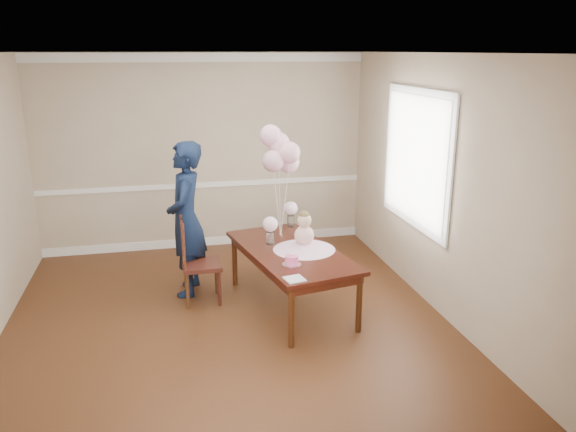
{
  "coord_description": "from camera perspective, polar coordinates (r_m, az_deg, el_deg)",
  "views": [
    {
      "loc": [
        -0.56,
        -5.27,
        2.73
      ],
      "look_at": [
        0.69,
        0.24,
        1.05
      ],
      "focal_mm": 35.0,
      "sensor_mm": 36.0,
      "label": 1
    }
  ],
  "objects": [
    {
      "name": "chair_leg_fl",
      "position": [
        6.25,
        -10.15,
        -7.52
      ],
      "size": [
        0.04,
        0.04,
        0.41
      ],
      "primitive_type": "cylinder",
      "rotation": [
        0.0,
        0.0,
        0.0
      ],
      "color": "#3C2010",
      "rests_on": "floor"
    },
    {
      "name": "baby_hair",
      "position": [
        5.94,
        1.67,
        0.05
      ],
      "size": [
        0.11,
        0.11,
        0.11
      ],
      "primitive_type": "sphere",
      "color": "brown",
      "rests_on": "baby_head"
    },
    {
      "name": "crown_molding",
      "position": [
        7.78,
        -8.97,
        15.63
      ],
      "size": [
        4.5,
        0.02,
        0.12
      ],
      "primitive_type": "cube",
      "color": "silver",
      "rests_on": "wall_back"
    },
    {
      "name": "roses_far",
      "position": [
        6.75,
        0.27,
        0.77
      ],
      "size": [
        0.17,
        0.17,
        0.17
      ],
      "primitive_type": "sphere",
      "color": "#F9D1DF",
      "rests_on": "rose_vase_far"
    },
    {
      "name": "balloon_ribbon_c",
      "position": [
        6.4,
        -0.85,
        2.1
      ],
      "size": [
        0.0,
        0.09,
        0.92
      ],
      "primitive_type": "cylinder",
      "rotation": [
        -0.09,
        0.02,
        0.2
      ],
      "color": "white",
      "rests_on": "balloon_weight"
    },
    {
      "name": "wall_front",
      "position": [
        3.14,
        -1.2,
        -9.48
      ],
      "size": [
        4.5,
        0.02,
        2.7
      ],
      "primitive_type": "cube",
      "color": "tan",
      "rests_on": "floor"
    },
    {
      "name": "balloon_ribbon_e",
      "position": [
        6.45,
        -0.34,
        1.18
      ],
      "size": [
        0.11,
        0.09,
        0.69
      ],
      "primitive_type": "cylinder",
      "rotation": [
        -0.09,
        0.17,
        0.2
      ],
      "color": "white",
      "rests_on": "balloon_weight"
    },
    {
      "name": "napkin",
      "position": [
        5.28,
        0.66,
        -6.42
      ],
      "size": [
        0.21,
        0.21,
        0.01
      ],
      "primitive_type": "cube",
      "rotation": [
        0.0,
        0.0,
        0.2
      ],
      "color": "silver",
      "rests_on": "dining_table_top"
    },
    {
      "name": "window_frame",
      "position": [
        6.51,
        12.89,
        5.71
      ],
      "size": [
        0.02,
        1.66,
        1.56
      ],
      "primitive_type": "cube",
      "color": "white",
      "rests_on": "wall_right"
    },
    {
      "name": "chair_leg_bl",
      "position": [
        6.57,
        -10.31,
        -6.32
      ],
      "size": [
        0.04,
        0.04,
        0.41
      ],
      "primitive_type": "cylinder",
      "rotation": [
        0.0,
        0.0,
        0.0
      ],
      "color": "#3B2110",
      "rests_on": "floor"
    },
    {
      "name": "chair_leg_fr",
      "position": [
        6.27,
        -6.97,
        -7.3
      ],
      "size": [
        0.04,
        0.04,
        0.41
      ],
      "primitive_type": "cylinder",
      "rotation": [
        0.0,
        0.0,
        0.0
      ],
      "color": "#34130E",
      "rests_on": "floor"
    },
    {
      "name": "balloon_a",
      "position": [
        6.23,
        -1.52,
        5.61
      ],
      "size": [
        0.25,
        0.25,
        0.25
      ],
      "primitive_type": "sphere",
      "color": "#D99AAD",
      "rests_on": "balloon_ribbon_a"
    },
    {
      "name": "chair_slat_low",
      "position": [
        6.27,
        -10.59,
        -3.65
      ],
      "size": [
        0.03,
        0.38,
        0.05
      ],
      "primitive_type": "cube",
      "rotation": [
        0.0,
        0.0,
        0.0
      ],
      "color": "#3E2310",
      "rests_on": "dining_chair_seat"
    },
    {
      "name": "table_apron",
      "position": [
        6.07,
        0.33,
        -4.23
      ],
      "size": [
        1.11,
        1.8,
        0.09
      ],
      "primitive_type": "cube",
      "rotation": [
        0.0,
        0.0,
        0.2
      ],
      "color": "black",
      "rests_on": "table_leg_fl"
    },
    {
      "name": "birthday_cake",
      "position": [
        5.61,
        0.38,
        -4.48
      ],
      "size": [
        0.16,
        0.16,
        0.09
      ],
      "primitive_type": "cylinder",
      "rotation": [
        0.0,
        0.0,
        0.2
      ],
      "color": "#FF509B",
      "rests_on": "cake_platter"
    },
    {
      "name": "chair_rail_trim",
      "position": [
        7.99,
        -8.41,
        3.14
      ],
      "size": [
        4.5,
        0.02,
        0.07
      ],
      "primitive_type": "cube",
      "color": "white",
      "rests_on": "wall_back"
    },
    {
      "name": "rose_vase_near",
      "position": [
        6.2,
        -1.81,
        -2.24
      ],
      "size": [
        0.1,
        0.1,
        0.14
      ],
      "primitive_type": "cylinder",
      "rotation": [
        0.0,
        0.0,
        0.2
      ],
      "color": "white",
      "rests_on": "dining_table_top"
    },
    {
      "name": "chair_back_post_r",
      "position": [
        6.39,
        -10.72,
        -2.16
      ],
      "size": [
        0.04,
        0.04,
        0.54
      ],
      "primitive_type": "cylinder",
      "rotation": [
        0.0,
        0.0,
        0.0
      ],
      "color": "#3E1C10",
      "rests_on": "dining_chair_seat"
    },
    {
      "name": "chair_slat_top",
      "position": [
        6.17,
        -10.74,
        -0.98
      ],
      "size": [
        0.03,
        0.38,
        0.05
      ],
      "primitive_type": "cube",
      "rotation": [
        0.0,
        0.0,
        0.0
      ],
      "color": "#39160F",
      "rests_on": "dining_chair_seat"
    },
    {
      "name": "chair_slat_mid",
      "position": [
        6.22,
        -10.66,
        -2.33
      ],
      "size": [
        0.03,
        0.38,
        0.05
      ],
      "primitive_type": "cube",
      "rotation": [
        0.0,
        0.0,
        0.0
      ],
      "color": "#311A0D",
      "rests_on": "dining_chair_seat"
    },
    {
      "name": "balloon_ribbon_d",
      "position": [
        6.38,
        -1.24,
        2.46
      ],
      "size": [
        0.09,
        0.08,
        1.0
      ],
      "primitive_type": "cylinder",
      "rotation": [
        -0.09,
        -0.07,
        0.2
      ],
      "color": "white",
      "rests_on": "balloon_weight"
    },
    {
      "name": "table_leg_bl",
      "position": [
        6.75,
        -5.44,
        -4.54
      ],
      "size": [
        0.07,
        0.07,
        0.62
      ],
      "primitive_type": "cylinder",
      "rotation": [
        0.0,
        0.0,
        0.2
      ],
      "color": "black",
      "rests_on": "floor"
    },
    {
      "name": "chair_leg_br",
      "position": [
        6.59,
        -7.3,
        -6.11
      ],
      "size": [
        0.04,
        0.04,
        0.41
      ],
      "primitive_type": "cylinder",
      "rotation": [
        0.0,
        0.0,
        0.0
      ],
      "color": "#361F0E",
      "rests_on": "floor"
    },
    {
      "name": "baby_skirt",
      "position": [
        6.04,
        1.65,
        -3.01
      ],
      "size": [
        0.79,
        0.79,
        0.09
      ],
      "primitive_type": "cone",
      "rotation": [
        0.0,
        0.0,
        0.2
      ],
      "color": "#EFB0D4",
      "rests_on": "dining_table_top"
    },
    {
      "name": "floor",
      "position": [
        5.96,
        -6.06,
        -10.81
      ],
      "size": [
        4.5,
        5.0,
        0.0
      ],
      "primitive_type": "cube",
      "color": "#361B0D",
      "rests_on": "ground"
    },
    {
      "name": "table_leg_fl",
      "position": [
        5.36,
        0.32,
        -10.28
      ],
      "size": [
        0.07,
        0.07,
        0.62
      ],
      "primitive_type": "cylinder",
      "rotation": [
        0.0,
        0.0,
        0.2
      ],
      "color": "black",
      "rests_on": "floor"
    },
    {
      "name": "wall_right",
      "position": [
        6.13,
        14.94,
        2.98
      ],
      "size": [
        0.02,
        5.0,
        2.7
      ],
      "primitive_type": "cube",
      "color": "tan",
      "rests_on": "floor"
    },
    {
      "name": "baseboard_trim",
      "position": [
        8.22,
        -8.17,
        -2.57
      ],
      "size": [
        4.5,
        0.02,
        0.12
      ],
      "primitive_type": "cube",
      "color": "white",
      "rests_on": "floor"
    },
    {
      "name": "balloon_ribbon_a",
      "position": [
        6.37,
        -1.12,
        1.19
      ],
      "size": [
        0.08,
        0.02,
        0.74
      ],
      "primitive_type": "cylinder",
      "rotation": [
        0.0,
        -0.1,
        0.2
      ],
      "color": "silver",
      "rests_on": "balloon_weight"
    },
    {
      "name": "cake_flower_a",
      "position": [
        5.59,
        0.38,
        -3.93
      ],
      "size": [
        0.03,
        0.03,
        0.03
      ],
      "primitive_type": "sphere",
      "color": "silver",
      "rests_on": "birthday_cake"
    },
    {
      "name": "ceiling",
      "position": [
        5.3,
        -6.97,
        16.13
      ],
      "size": [
        4.5,
        5.0,
        0.02
      ],
      "primitive_type": "cube",
      "color": "white",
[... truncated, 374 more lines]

